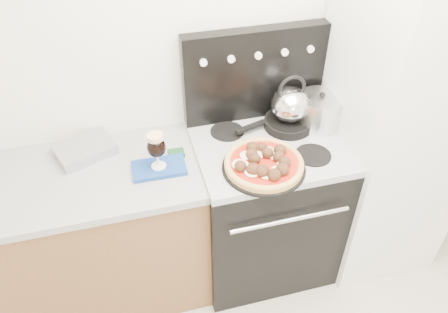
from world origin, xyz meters
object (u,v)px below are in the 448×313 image
object	(u,v)px
pizza_pan	(264,167)
pizza	(264,162)
base_cabinet	(68,244)
stock_pot	(319,112)
skillet	(288,123)
fridge	(394,121)
tea_kettle	(290,102)
oven_mitt	(159,168)
stove_body	(263,208)
beer_glass	(157,151)

from	to	relation	value
pizza_pan	pizza	distance (m)	0.03
base_cabinet	stock_pot	size ratio (longest dim) A/B	6.29
base_cabinet	skillet	xyz separation A→B (m)	(1.25, 0.09, 0.51)
fridge	tea_kettle	bearing A→B (deg)	166.21
fridge	skillet	bearing A→B (deg)	166.21
oven_mitt	stock_pot	xyz separation A→B (m)	(0.88, 0.12, 0.09)
tea_kettle	stove_body	bearing A→B (deg)	-129.93
base_cabinet	pizza	world-z (taller)	pizza
oven_mitt	tea_kettle	bearing A→B (deg)	11.53
oven_mitt	pizza	bearing A→B (deg)	-16.52
beer_glass	skillet	xyz separation A→B (m)	(0.72, 0.15, -0.08)
stove_body	skillet	world-z (taller)	skillet
pizza	stock_pot	world-z (taller)	stock_pot
stock_pot	stove_body	bearing A→B (deg)	-164.85
oven_mitt	beer_glass	world-z (taller)	beer_glass
pizza_pan	skillet	world-z (taller)	skillet
base_cabinet	oven_mitt	distance (m)	0.72
fridge	pizza_pan	distance (m)	0.80
pizza	base_cabinet	bearing A→B (deg)	168.62
base_cabinet	stock_pot	distance (m)	1.53
base_cabinet	stock_pot	world-z (taller)	stock_pot
base_cabinet	stock_pot	xyz separation A→B (m)	(1.41, 0.06, 0.57)
beer_glass	pizza	world-z (taller)	beer_glass
stove_body	fridge	size ratio (longest dim) A/B	0.46
fridge	base_cabinet	bearing A→B (deg)	178.41
base_cabinet	beer_glass	world-z (taller)	beer_glass
beer_glass	stock_pot	bearing A→B (deg)	7.73
beer_glass	skillet	distance (m)	0.74
stove_body	stock_pot	xyz separation A→B (m)	(0.31, 0.08, 0.56)
fridge	skillet	world-z (taller)	fridge
stove_body	fridge	distance (m)	0.87
beer_glass	stock_pot	distance (m)	0.89
oven_mitt	pizza	size ratio (longest dim) A/B	0.68
fridge	skillet	size ratio (longest dim) A/B	7.33
base_cabinet	oven_mitt	world-z (taller)	oven_mitt
fridge	oven_mitt	distance (m)	1.27
fridge	pizza_pan	size ratio (longest dim) A/B	4.74
oven_mitt	stock_pot	distance (m)	0.89
stove_body	fridge	world-z (taller)	fridge
base_cabinet	stove_body	distance (m)	1.11
pizza	oven_mitt	bearing A→B (deg)	163.48
pizza	skillet	xyz separation A→B (m)	(0.24, 0.29, -0.02)
base_cabinet	skillet	bearing A→B (deg)	3.91
stove_body	pizza	bearing A→B (deg)	-116.43
oven_mitt	pizza_pan	world-z (taller)	pizza_pan
stove_body	skillet	xyz separation A→B (m)	(0.15, 0.11, 0.50)
stove_body	stock_pot	world-z (taller)	stock_pot
beer_glass	pizza	size ratio (longest dim) A/B	0.51
fridge	tea_kettle	size ratio (longest dim) A/B	8.63
skillet	base_cabinet	bearing A→B (deg)	-176.09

